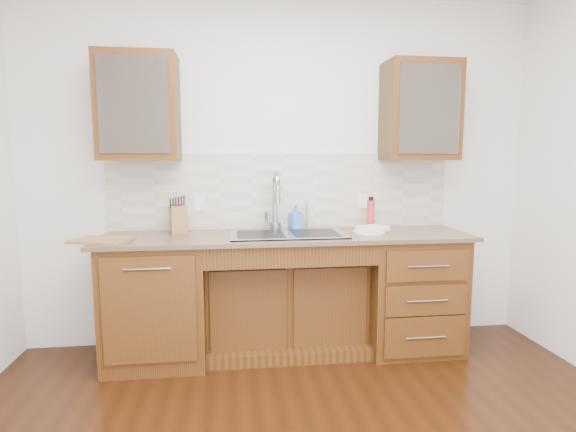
{
  "coord_description": "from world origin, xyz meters",
  "views": [
    {
      "loc": [
        -0.41,
        -1.8,
        1.47
      ],
      "look_at": [
        0.0,
        1.4,
        1.05
      ],
      "focal_mm": 28.0,
      "sensor_mm": 36.0,
      "label": 1
    }
  ],
  "objects": [
    {
      "name": "wall_back",
      "position": [
        0.0,
        1.8,
        1.35
      ],
      "size": [
        4.0,
        0.1,
        2.7
      ],
      "primitive_type": "cube",
      "color": "white",
      "rests_on": "ground"
    },
    {
      "name": "base_cabinet_left",
      "position": [
        -0.95,
        1.44,
        0.44
      ],
      "size": [
        0.7,
        0.62,
        0.88
      ],
      "primitive_type": "cube",
      "color": "#593014",
      "rests_on": "ground"
    },
    {
      "name": "base_cabinet_center",
      "position": [
        0.0,
        1.53,
        0.35
      ],
      "size": [
        1.2,
        0.44,
        0.7
      ],
      "primitive_type": "cube",
      "color": "#593014",
      "rests_on": "ground"
    },
    {
      "name": "base_cabinet_right",
      "position": [
        0.95,
        1.44,
        0.44
      ],
      "size": [
        0.7,
        0.62,
        0.88
      ],
      "primitive_type": "cube",
      "color": "#593014",
      "rests_on": "ground"
    },
    {
      "name": "countertop",
      "position": [
        0.0,
        1.43,
        0.9
      ],
      "size": [
        2.7,
        0.65,
        0.03
      ],
      "primitive_type": "cube",
      "color": "#84705B",
      "rests_on": "base_cabinet_left"
    },
    {
      "name": "backsplash",
      "position": [
        0.0,
        1.74,
        1.21
      ],
      "size": [
        2.7,
        0.02,
        0.59
      ],
      "primitive_type": "cube",
      "color": "beige",
      "rests_on": "wall_back"
    },
    {
      "name": "sink",
      "position": [
        0.0,
        1.41,
        0.83
      ],
      "size": [
        0.84,
        0.46,
        0.19
      ],
      "primitive_type": "cube",
      "color": "#9E9EA5",
      "rests_on": "countertop"
    },
    {
      "name": "faucet",
      "position": [
        -0.07,
        1.64,
        1.11
      ],
      "size": [
        0.04,
        0.04,
        0.4
      ],
      "primitive_type": "cylinder",
      "color": "#999993",
      "rests_on": "countertop"
    },
    {
      "name": "filter_tap",
      "position": [
        0.18,
        1.65,
        1.03
      ],
      "size": [
        0.02,
        0.02,
        0.24
      ],
      "primitive_type": "cylinder",
      "color": "#999993",
      "rests_on": "countertop"
    },
    {
      "name": "upper_cabinet_left",
      "position": [
        -1.05,
        1.58,
        1.83
      ],
      "size": [
        0.55,
        0.34,
        0.75
      ],
      "primitive_type": "cube",
      "color": "#593014",
      "rests_on": "wall_back"
    },
    {
      "name": "upper_cabinet_right",
      "position": [
        1.05,
        1.58,
        1.83
      ],
      "size": [
        0.55,
        0.34,
        0.75
      ],
      "primitive_type": "cube",
      "color": "#593014",
      "rests_on": "wall_back"
    },
    {
      "name": "outlet_left",
      "position": [
        -0.65,
        1.73,
        1.12
      ],
      "size": [
        0.08,
        0.01,
        0.12
      ],
      "primitive_type": "cube",
      "color": "white",
      "rests_on": "backsplash"
    },
    {
      "name": "outlet_right",
      "position": [
        0.65,
        1.73,
        1.12
      ],
      "size": [
        0.08,
        0.01,
        0.12
      ],
      "primitive_type": "cube",
      "color": "white",
      "rests_on": "backsplash"
    },
    {
      "name": "soap_bottle",
      "position": [
        0.1,
        1.69,
        1.01
      ],
      "size": [
        0.11,
        0.11,
        0.19
      ],
      "primitive_type": "imported",
      "rotation": [
        0.0,
        0.0,
        0.39
      ],
      "color": "#4486D7",
      "rests_on": "countertop"
    },
    {
      "name": "water_bottle",
      "position": [
        0.68,
        1.58,
        1.02
      ],
      "size": [
        0.07,
        0.07,
        0.23
      ],
      "primitive_type": "cylinder",
      "rotation": [
        0.0,
        0.0,
        -0.07
      ],
      "color": "red",
      "rests_on": "countertop"
    },
    {
      "name": "plate",
      "position": [
        0.61,
        1.41,
        0.92
      ],
      "size": [
        0.25,
        0.25,
        0.01
      ],
      "primitive_type": "cylinder",
      "rotation": [
        0.0,
        0.0,
        0.02
      ],
      "color": "silver",
      "rests_on": "countertop"
    },
    {
      "name": "dish_towel",
      "position": [
        0.65,
        1.44,
        0.94
      ],
      "size": [
        0.26,
        0.23,
        0.03
      ],
      "primitive_type": "cube",
      "rotation": [
        0.0,
        0.0,
        0.44
      ],
      "color": "beige",
      "rests_on": "plate"
    },
    {
      "name": "knife_block",
      "position": [
        -0.8,
        1.62,
        1.01
      ],
      "size": [
        0.15,
        0.21,
        0.21
      ],
      "primitive_type": "cube",
      "rotation": [
        0.0,
        0.0,
        0.22
      ],
      "color": "brown",
      "rests_on": "countertop"
    },
    {
      "name": "cutting_board",
      "position": [
        -1.28,
        1.31,
        0.92
      ],
      "size": [
        0.43,
        0.35,
        0.02
      ],
      "primitive_type": "cube",
      "rotation": [
        0.0,
        0.0,
        -0.31
      ],
      "color": "#9E692C",
      "rests_on": "countertop"
    },
    {
      "name": "cup_left_a",
      "position": [
        -1.11,
        1.58,
        1.78
      ],
      "size": [
        0.17,
        0.17,
        0.1
      ],
      "primitive_type": "imported",
      "rotation": [
        0.0,
        0.0,
        -0.33
      ],
      "color": "white",
      "rests_on": "upper_cabinet_left"
    },
    {
      "name": "cup_left_b",
      "position": [
        -0.94,
        1.58,
        1.77
      ],
      "size": [
        0.12,
        0.12,
        0.09
      ],
      "primitive_type": "imported",
      "rotation": [
        0.0,
        0.0,
        -0.39
      ],
      "color": "white",
      "rests_on": "upper_cabinet_left"
    },
    {
      "name": "cup_right_a",
      "position": [
        0.94,
        1.58,
        1.77
      ],
      "size": [
        0.12,
        0.12,
        0.09
      ],
      "primitive_type": "imported",
      "rotation": [
        0.0,
        0.0,
        -0.11
      ],
      "color": "white",
      "rests_on": "upper_cabinet_right"
    },
    {
      "name": "cup_right_b",
      "position": [
        1.14,
        1.58,
        1.77
      ],
      "size": [
        0.1,
        0.1,
        0.09
      ],
      "primitive_type": "imported",
      "rotation": [
        0.0,
        0.0,
        -0.05
      ],
      "color": "white",
      "rests_on": "upper_cabinet_right"
    }
  ]
}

